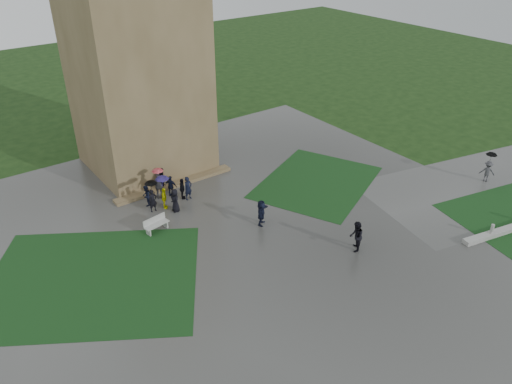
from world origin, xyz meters
TOP-DOWN VIEW (x-y plane):
  - ground at (0.00, 0.00)m, footprint 120.00×120.00m
  - plaza at (0.00, 2.00)m, footprint 34.00×34.00m
  - lawn_inset_left at (-8.50, 4.00)m, footprint 14.10×13.46m
  - lawn_inset_right at (8.50, 5.00)m, footprint 11.12×10.15m
  - tower at (0.00, 15.00)m, footprint 8.00×8.00m
  - tower_plinth at (0.00, 10.60)m, footprint 9.00×0.80m
  - bench at (-3.64, 6.17)m, footprint 1.65×0.75m
  - visitor_cluster at (-1.54, 8.96)m, footprint 3.36×3.65m
  - pedestrian_mid at (1.98, 2.96)m, footprint 1.57×1.43m
  - pedestrian_near at (4.71, -2.42)m, footprint 1.02×1.01m
  - pedestrian_path at (18.49, -2.07)m, footprint 1.02×1.13m

SIDE VIEW (x-z plane):
  - ground at x=0.00m, z-range 0.00..0.00m
  - plaza at x=0.00m, z-range 0.00..0.02m
  - lawn_inset_left at x=-8.50m, z-range 0.02..0.03m
  - lawn_inset_right at x=8.50m, z-range 0.02..0.03m
  - tower_plinth at x=0.00m, z-range 0.02..0.24m
  - bench at x=-3.64m, z-range 0.03..0.95m
  - pedestrian_mid at x=1.98m, z-range 0.02..1.71m
  - pedestrian_near at x=4.71m, z-range 0.02..1.90m
  - visitor_cluster at x=-1.54m, z-range -0.15..2.26m
  - pedestrian_path at x=18.49m, z-range 0.02..2.32m
  - tower at x=0.00m, z-range 0.00..18.00m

